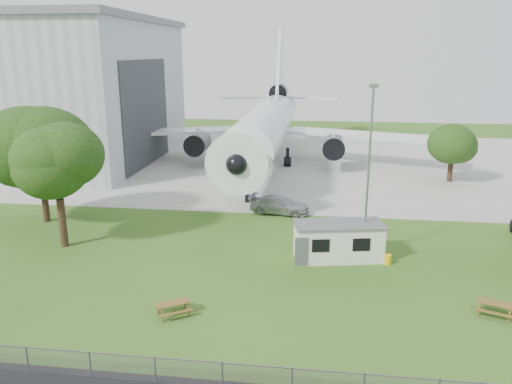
# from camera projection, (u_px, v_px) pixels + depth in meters

# --- Properties ---
(ground) EXTENTS (160.00, 160.00, 0.00)m
(ground) POSITION_uv_depth(u_px,v_px,m) (236.00, 288.00, 30.87)
(ground) COLOR #4C762A
(concrete_apron) EXTENTS (120.00, 46.00, 0.03)m
(concrete_apron) POSITION_uv_depth(u_px,v_px,m) (283.00, 161.00, 67.16)
(concrete_apron) COLOR #B7B7B2
(concrete_apron) RESTS_ON ground
(hangar) EXTENTS (43.00, 31.00, 18.55)m
(hangar) POSITION_uv_depth(u_px,v_px,m) (3.00, 89.00, 67.41)
(hangar) COLOR #B2B7BC
(hangar) RESTS_ON ground
(airliner) EXTENTS (46.36, 47.73, 17.69)m
(airliner) POSITION_uv_depth(u_px,v_px,m) (267.00, 124.00, 63.95)
(airliner) COLOR white
(airliner) RESTS_ON ground
(site_cabin) EXTENTS (6.95, 3.84, 2.62)m
(site_cabin) POSITION_uv_depth(u_px,v_px,m) (338.00, 241.00, 35.06)
(site_cabin) COLOR silver
(site_cabin) RESTS_ON ground
(picnic_west) EXTENTS (2.32, 2.23, 0.76)m
(picnic_west) POSITION_uv_depth(u_px,v_px,m) (174.00, 315.00, 27.78)
(picnic_west) COLOR brown
(picnic_west) RESTS_ON ground
(picnic_east) EXTENTS (2.23, 2.06, 0.76)m
(picnic_east) POSITION_uv_depth(u_px,v_px,m) (494.00, 315.00, 27.74)
(picnic_east) COLOR brown
(picnic_east) RESTS_ON ground
(lamp_mast) EXTENTS (0.16, 0.16, 12.00)m
(lamp_mast) POSITION_uv_depth(u_px,v_px,m) (368.00, 175.00, 34.17)
(lamp_mast) COLOR slate
(lamp_mast) RESTS_ON ground
(tree_west_big) EXTENTS (8.97, 8.97, 11.08)m
(tree_west_big) POSITION_uv_depth(u_px,v_px,m) (38.00, 146.00, 41.46)
(tree_west_big) COLOR #382619
(tree_west_big) RESTS_ON ground
(tree_west_small) EXTENTS (7.09, 7.09, 9.89)m
(tree_west_small) POSITION_uv_depth(u_px,v_px,m) (56.00, 164.00, 35.96)
(tree_west_small) COLOR #382619
(tree_west_small) RESTS_ON ground
(tree_far_apron) EXTENTS (5.27, 5.27, 6.88)m
(tree_far_apron) POSITION_uv_depth(u_px,v_px,m) (453.00, 145.00, 55.39)
(tree_far_apron) COLOR #382619
(tree_far_apron) RESTS_ON ground
(car_apron_van) EXTENTS (5.68, 3.04, 1.56)m
(car_apron_van) POSITION_uv_depth(u_px,v_px,m) (280.00, 205.00, 45.14)
(car_apron_van) COLOR #A9ABB0
(car_apron_van) RESTS_ON ground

